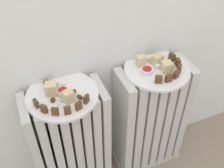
{
  "coord_description": "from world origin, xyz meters",
  "views": [
    {
      "loc": [
        -0.32,
        -0.5,
        1.39
      ],
      "look_at": [
        0.0,
        0.28,
        0.63
      ],
      "focal_mm": 44.38,
      "sensor_mm": 36.0,
      "label": 1
    }
  ],
  "objects_px": {
    "plate_left": "(62,95)",
    "fork": "(59,105)",
    "radiator_left": "(71,145)",
    "jam_bowl_left": "(63,92)",
    "jam_bowl_right": "(147,71)",
    "plate_right": "(157,69)",
    "radiator_right": "(150,120)"
  },
  "relations": [
    {
      "from": "plate_left",
      "to": "fork",
      "type": "bearing_deg",
      "value": -114.87
    },
    {
      "from": "radiator_left",
      "to": "jam_bowl_left",
      "type": "height_order",
      "value": "jam_bowl_left"
    },
    {
      "from": "jam_bowl_right",
      "to": "plate_right",
      "type": "bearing_deg",
      "value": 11.81
    },
    {
      "from": "radiator_right",
      "to": "jam_bowl_left",
      "type": "distance_m",
      "value": 0.54
    },
    {
      "from": "plate_left",
      "to": "fork",
      "type": "relative_size",
      "value": 3.28
    },
    {
      "from": "jam_bowl_left",
      "to": "fork",
      "type": "relative_size",
      "value": 0.51
    },
    {
      "from": "fork",
      "to": "jam_bowl_left",
      "type": "bearing_deg",
      "value": 61.12
    },
    {
      "from": "plate_right",
      "to": "jam_bowl_left",
      "type": "bearing_deg",
      "value": -179.63
    },
    {
      "from": "jam_bowl_left",
      "to": "radiator_left",
      "type": "bearing_deg",
      "value": 142.98
    },
    {
      "from": "fork",
      "to": "jam_bowl_right",
      "type": "bearing_deg",
      "value": 6.72
    },
    {
      "from": "jam_bowl_right",
      "to": "fork",
      "type": "bearing_deg",
      "value": -173.28
    },
    {
      "from": "radiator_left",
      "to": "fork",
      "type": "height_order",
      "value": "fork"
    },
    {
      "from": "radiator_left",
      "to": "jam_bowl_left",
      "type": "distance_m",
      "value": 0.35
    },
    {
      "from": "plate_right",
      "to": "jam_bowl_right",
      "type": "height_order",
      "value": "jam_bowl_right"
    },
    {
      "from": "plate_right",
      "to": "jam_bowl_right",
      "type": "xyz_separation_m",
      "value": [
        -0.05,
        -0.01,
        0.02
      ]
    },
    {
      "from": "radiator_right",
      "to": "plate_right",
      "type": "relative_size",
      "value": 2.27
    },
    {
      "from": "plate_left",
      "to": "jam_bowl_right",
      "type": "height_order",
      "value": "jam_bowl_right"
    },
    {
      "from": "radiator_left",
      "to": "plate_right",
      "type": "relative_size",
      "value": 2.27
    },
    {
      "from": "radiator_left",
      "to": "jam_bowl_right",
      "type": "bearing_deg",
      "value": -1.84
    },
    {
      "from": "radiator_right",
      "to": "fork",
      "type": "bearing_deg",
      "value": -172.63
    },
    {
      "from": "jam_bowl_left",
      "to": "fork",
      "type": "distance_m",
      "value": 0.06
    },
    {
      "from": "radiator_left",
      "to": "jam_bowl_left",
      "type": "xyz_separation_m",
      "value": [
        0.0,
        -0.0,
        0.35
      ]
    },
    {
      "from": "radiator_right",
      "to": "plate_left",
      "type": "relative_size",
      "value": 2.27
    },
    {
      "from": "jam_bowl_left",
      "to": "jam_bowl_right",
      "type": "height_order",
      "value": "same"
    },
    {
      "from": "radiator_right",
      "to": "jam_bowl_right",
      "type": "height_order",
      "value": "jam_bowl_right"
    },
    {
      "from": "plate_right",
      "to": "radiator_left",
      "type": "bearing_deg",
      "value": -180.0
    },
    {
      "from": "radiator_right",
      "to": "jam_bowl_right",
      "type": "relative_size",
      "value": 13.33
    },
    {
      "from": "radiator_right",
      "to": "jam_bowl_right",
      "type": "xyz_separation_m",
      "value": [
        -0.05,
        -0.01,
        0.35
      ]
    },
    {
      "from": "radiator_right",
      "to": "fork",
      "type": "xyz_separation_m",
      "value": [
        -0.44,
        -0.06,
        0.34
      ]
    },
    {
      "from": "jam_bowl_left",
      "to": "jam_bowl_right",
      "type": "relative_size",
      "value": 0.91
    },
    {
      "from": "radiator_right",
      "to": "plate_right",
      "type": "distance_m",
      "value": 0.33
    },
    {
      "from": "radiator_left",
      "to": "jam_bowl_left",
      "type": "relative_size",
      "value": 14.62
    }
  ]
}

